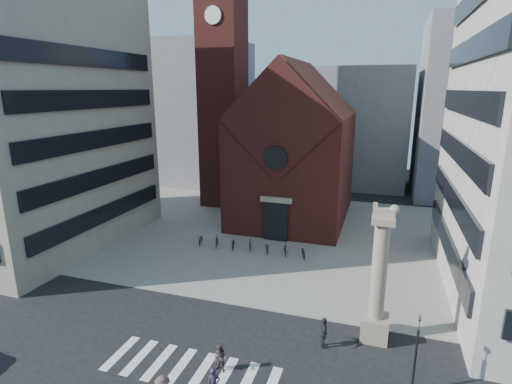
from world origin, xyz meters
TOP-DOWN VIEW (x-y plane):
  - ground at (0.00, 0.00)m, footprint 120.00×120.00m
  - piazza at (0.00, 19.00)m, footprint 46.00×30.00m
  - zebra_crossing at (0.55, -3.00)m, footprint 10.20×3.20m
  - church at (0.00, 25.04)m, footprint 12.00×16.65m
  - campanile at (-10.00, 28.00)m, footprint 5.50×5.50m
  - building_left at (-24.00, 10.00)m, footprint 18.00×20.00m
  - bg_block_left at (-20.00, 40.00)m, footprint 16.00×14.00m
  - bg_block_mid at (6.00, 45.00)m, footprint 14.00×12.00m
  - bg_block_right at (22.00, 42.00)m, footprint 16.00×14.00m
  - lion_column at (10.01, 3.00)m, footprint 1.63×1.60m
  - traffic_light at (12.00, -1.00)m, footprint 0.13×0.16m
  - pedestrian_1 at (2.17, -2.64)m, footprint 0.91×0.78m
  - pedestrian_2 at (7.16, 1.20)m, footprint 0.82×1.22m
  - scooter_0 at (-6.77, 13.63)m, footprint 1.17×1.93m
  - scooter_1 at (-5.06, 13.63)m, footprint 1.02×1.84m
  - scooter_2 at (-3.35, 13.63)m, footprint 1.17×1.93m
  - scooter_3 at (-1.64, 13.63)m, footprint 1.02×1.84m
  - scooter_4 at (0.07, 13.63)m, footprint 1.17×1.93m
  - scooter_5 at (1.78, 13.63)m, footprint 1.02×1.84m
  - scooter_6 at (3.49, 13.63)m, footprint 1.17×1.93m

SIDE VIEW (x-z plane):
  - ground at x=0.00m, z-range 0.00..0.00m
  - zebra_crossing at x=0.55m, z-range 0.00..0.01m
  - piazza at x=0.00m, z-range 0.00..0.05m
  - scooter_0 at x=-6.77m, z-range 0.05..1.01m
  - scooter_2 at x=-3.35m, z-range 0.05..1.01m
  - scooter_4 at x=0.07m, z-range 0.05..1.01m
  - scooter_6 at x=3.49m, z-range 0.05..1.01m
  - scooter_1 at x=-5.06m, z-range 0.05..1.12m
  - scooter_3 at x=-1.64m, z-range 0.05..1.12m
  - scooter_5 at x=1.78m, z-range 0.05..1.12m
  - pedestrian_1 at x=2.17m, z-range 0.00..1.62m
  - pedestrian_2 at x=7.16m, z-range 0.00..1.92m
  - traffic_light at x=12.00m, z-range 0.14..4.44m
  - lion_column at x=10.01m, z-range -0.88..7.79m
  - church at x=0.00m, z-range -1.02..16.98m
  - bg_block_mid at x=6.00m, z-range 0.00..18.00m
  - bg_block_left at x=-20.00m, z-range 0.00..22.00m
  - bg_block_right at x=22.00m, z-range 0.00..24.00m
  - building_left at x=-24.00m, z-range 0.00..26.00m
  - campanile at x=-10.00m, z-range 0.14..31.34m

